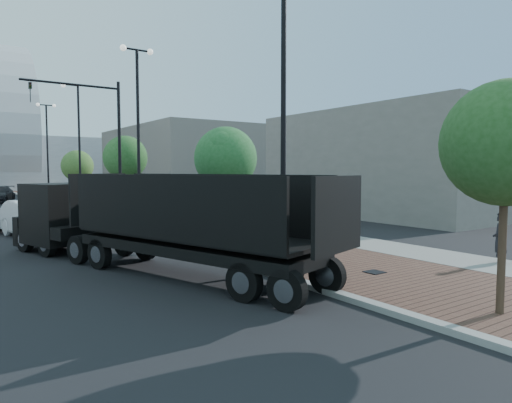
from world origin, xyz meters
TOP-DOWN VIEW (x-y plane):
  - sidewalk at (3.50, 40.00)m, footprint 7.00×140.00m
  - concrete_strip at (6.20, 40.00)m, footprint 2.40×140.00m
  - curb at (0.00, 40.00)m, footprint 0.30×140.00m
  - dump_truck at (-3.13, 14.29)m, footprint 6.03×13.31m
  - white_sedan at (-4.29, 21.88)m, footprint 2.73×5.42m
  - pedestrian at (6.71, 6.65)m, footprint 0.75×0.65m
  - streetlight_1 at (0.49, 10.00)m, footprint 1.44×0.56m
  - streetlight_2 at (0.60, 22.00)m, footprint 1.72×0.56m
  - streetlight_3 at (0.49, 34.00)m, footprint 1.44×0.56m
  - streetlight_4 at (0.60, 46.00)m, footprint 1.72×0.56m
  - traffic_mast at (-0.30, 25.00)m, footprint 5.09×0.20m
  - tree_0 at (1.65, 4.02)m, footprint 2.57×2.56m
  - tree_1 at (1.65, 15.02)m, footprint 2.54×2.52m
  - tree_2 at (1.65, 27.02)m, footprint 2.68×2.68m
  - tree_3 at (1.65, 39.02)m, footprint 2.61×2.59m
  - commercial_block_ne at (16.00, 50.00)m, footprint 12.00×22.00m
  - commercial_block_e at (18.00, 20.00)m, footprint 10.00×16.00m
  - utility_cover_1 at (2.40, 8.00)m, footprint 0.50×0.50m
  - utility_cover_2 at (2.40, 19.00)m, footprint 0.50×0.50m

SIDE VIEW (x-z plane):
  - sidewalk at x=3.50m, z-range 0.00..0.12m
  - concrete_strip at x=6.20m, z-range 0.00..0.13m
  - curb at x=0.00m, z-range 0.00..0.14m
  - utility_cover_1 at x=2.40m, z-range 0.12..0.14m
  - utility_cover_2 at x=2.40m, z-range 0.12..0.14m
  - white_sedan at x=-4.29m, z-range 0.00..1.71m
  - pedestrian at x=6.71m, z-range 0.00..1.74m
  - dump_truck at x=-3.13m, z-range -0.23..2.72m
  - tree_3 at x=1.65m, z-range 1.04..5.74m
  - commercial_block_e at x=18.00m, z-range 0.00..7.00m
  - tree_1 at x=1.65m, z-range 1.13..5.93m
  - tree_0 at x=1.65m, z-range 1.16..6.05m
  - tree_2 at x=1.65m, z-range 1.23..6.40m
  - commercial_block_ne at x=16.00m, z-range 0.00..8.00m
  - streetlight_1 at x=0.49m, z-range -0.26..8.95m
  - streetlight_3 at x=0.49m, z-range -0.26..8.95m
  - streetlight_2 at x=0.60m, z-range 0.18..9.46m
  - streetlight_4 at x=0.60m, z-range 0.18..9.46m
  - traffic_mast at x=-0.30m, z-range 0.98..8.98m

